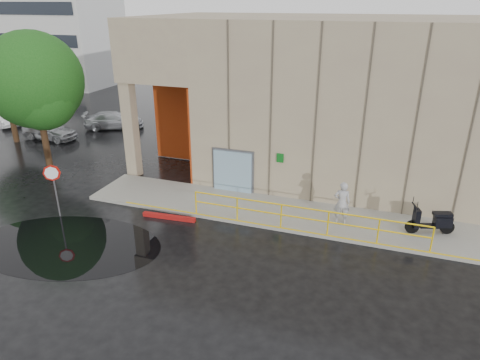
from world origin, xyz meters
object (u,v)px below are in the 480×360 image
(car_b, at_px, (4,116))
(tree_near, at_px, (36,84))
(car_a, at_px, (50,130))
(car_c, at_px, (114,120))
(tree_far, at_px, (4,82))
(red_curb, at_px, (169,217))
(stop_sign, at_px, (53,179))
(scooter, at_px, (433,214))
(person, at_px, (342,203))

(car_b, xyz_separation_m, tree_near, (9.57, -6.04, 3.98))
(car_a, bearing_deg, car_b, 75.14)
(car_c, relative_size, tree_far, 0.67)
(red_curb, xyz_separation_m, car_a, (-13.02, 7.63, 0.57))
(car_c, height_order, tree_near, tree_near)
(stop_sign, xyz_separation_m, car_c, (-5.86, 12.72, -1.15))
(car_c, xyz_separation_m, tree_near, (1.12, -7.88, 4.02))
(car_b, distance_m, car_c, 8.65)
(car_c, xyz_separation_m, tree_far, (-4.18, -5.06, 3.38))
(stop_sign, relative_size, tree_near, 0.32)
(scooter, height_order, stop_sign, stop_sign)
(car_c, bearing_deg, red_curb, -166.27)
(stop_sign, xyz_separation_m, tree_far, (-10.04, 7.66, 2.23))
(tree_near, bearing_deg, car_a, 131.25)
(tree_far, bearing_deg, tree_near, -27.95)
(scooter, bearing_deg, car_c, 139.27)
(stop_sign, bearing_deg, car_a, 125.22)
(car_a, relative_size, car_b, 0.97)
(car_b, bearing_deg, car_a, -79.91)
(car_b, bearing_deg, tree_near, -94.38)
(scooter, relative_size, car_b, 0.50)
(car_b, height_order, tree_far, tree_far)
(red_curb, bearing_deg, tree_near, 159.58)
(car_a, xyz_separation_m, car_b, (-5.95, 1.91, -0.00))
(red_curb, height_order, car_a, car_a)
(car_a, bearing_deg, scooter, -100.36)
(car_a, bearing_deg, car_c, -30.80)
(stop_sign, bearing_deg, scooter, 4.92)
(scooter, bearing_deg, car_b, 148.90)
(car_a, bearing_deg, tree_near, -135.83)
(tree_near, height_order, tree_far, tree_near)
(stop_sign, xyz_separation_m, car_a, (-8.36, 8.98, -1.11))
(car_b, bearing_deg, scooter, -76.33)
(tree_near, bearing_deg, car_c, 98.11)
(scooter, distance_m, car_a, 24.22)
(scooter, bearing_deg, car_a, 149.83)
(car_c, relative_size, tree_near, 0.57)
(car_b, relative_size, car_c, 0.93)
(tree_far, bearing_deg, scooter, -9.55)
(red_curb, xyz_separation_m, tree_far, (-14.71, 6.32, 3.91))
(scooter, xyz_separation_m, red_curb, (-10.54, -2.07, -0.91))
(red_curb, relative_size, car_b, 0.60)
(red_curb, height_order, tree_far, tree_far)
(scooter, bearing_deg, stop_sign, 175.75)
(person, distance_m, red_curb, 7.36)
(car_a, height_order, tree_near, tree_near)
(person, height_order, red_curb, person)
(car_a, bearing_deg, red_curb, -117.45)
(stop_sign, relative_size, car_a, 0.63)
(car_b, relative_size, tree_far, 0.62)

